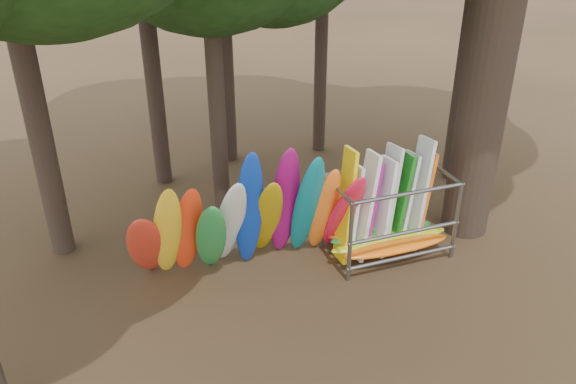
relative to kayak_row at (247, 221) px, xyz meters
name	(u,v)px	position (x,y,z in m)	size (l,w,h in m)	color
ground	(328,272)	(1.65, -0.68, -1.30)	(120.00, 120.00, 0.00)	#47331E
kayak_row	(247,221)	(0.00, 0.00, 0.00)	(5.37, 2.00, 3.24)	red
storage_rack	(388,217)	(3.29, -0.35, -0.36)	(3.01, 1.50, 2.74)	slate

